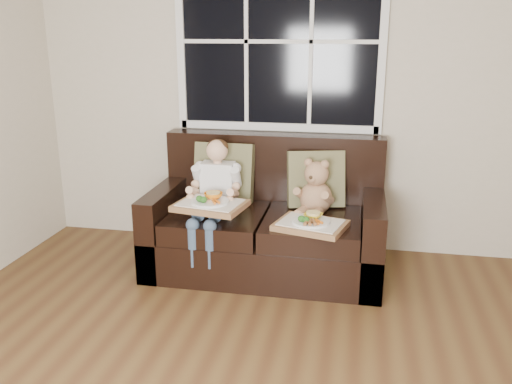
% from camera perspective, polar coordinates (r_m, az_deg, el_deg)
% --- Properties ---
extents(room_walls, '(4.52, 5.02, 2.71)m').
position_cam_1_polar(room_walls, '(1.80, -0.34, 12.13)').
color(room_walls, beige).
rests_on(room_walls, ground).
extents(window_back, '(1.62, 0.04, 1.37)m').
position_cam_1_polar(window_back, '(4.29, 2.40, 15.55)').
color(window_back, black).
rests_on(window_back, room_walls).
extents(loveseat, '(1.70, 0.92, 0.96)m').
position_cam_1_polar(loveseat, '(4.09, 1.19, -3.70)').
color(loveseat, black).
rests_on(loveseat, ground).
extents(pillow_left, '(0.46, 0.22, 0.47)m').
position_cam_1_polar(pillow_left, '(4.20, -3.37, 2.07)').
color(pillow_left, '#686440').
rests_on(pillow_left, loveseat).
extents(pillow_right, '(0.46, 0.29, 0.44)m').
position_cam_1_polar(pillow_right, '(4.09, 6.32, 1.37)').
color(pillow_right, '#686440').
rests_on(pillow_right, loveseat).
extents(child, '(0.35, 0.59, 0.80)m').
position_cam_1_polar(child, '(3.96, -4.37, 0.44)').
color(child, silver).
rests_on(child, loveseat).
extents(teddy_bear, '(0.29, 0.34, 0.42)m').
position_cam_1_polar(teddy_bear, '(3.95, 6.33, 0.11)').
color(teddy_bear, '#A07454').
rests_on(teddy_bear, loveseat).
extents(tray_left, '(0.52, 0.43, 0.11)m').
position_cam_1_polar(tray_left, '(3.77, -4.81, -1.24)').
color(tray_left, '#935F42').
rests_on(tray_left, child).
extents(tray_right, '(0.53, 0.45, 0.10)m').
position_cam_1_polar(tray_right, '(3.68, 5.79, -3.34)').
color(tray_right, '#935F42').
rests_on(tray_right, loveseat).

